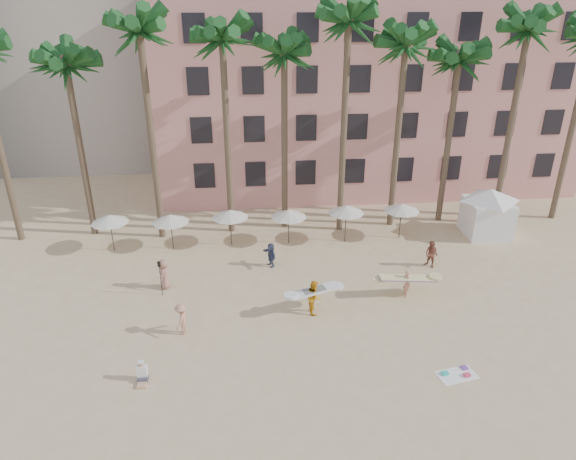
% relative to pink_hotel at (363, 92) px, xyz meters
% --- Properties ---
extents(ground, '(120.00, 120.00, 0.00)m').
position_rel_pink_hotel_xyz_m(ground, '(-7.00, -26.00, -8.00)').
color(ground, '#D1B789').
rests_on(ground, ground).
extents(pink_hotel, '(35.00, 14.00, 16.00)m').
position_rel_pink_hotel_xyz_m(pink_hotel, '(0.00, 0.00, 0.00)').
color(pink_hotel, '#DB8F85').
rests_on(pink_hotel, ground).
extents(palm_row, '(44.40, 5.40, 16.30)m').
position_rel_pink_hotel_xyz_m(palm_row, '(-6.49, -11.00, 4.97)').
color(palm_row, brown).
rests_on(palm_row, ground).
extents(umbrella_row, '(22.50, 2.70, 2.73)m').
position_rel_pink_hotel_xyz_m(umbrella_row, '(-10.00, -13.50, -5.67)').
color(umbrella_row, '#332B23').
rests_on(umbrella_row, ground).
extents(cabana, '(4.67, 4.67, 3.50)m').
position_rel_pink_hotel_xyz_m(cabana, '(6.35, -13.44, -5.93)').
color(cabana, white).
rests_on(cabana, ground).
extents(beach_towel, '(1.96, 1.33, 0.14)m').
position_rel_pink_hotel_xyz_m(beach_towel, '(-1.60, -27.99, -7.97)').
color(beach_towel, white).
rests_on(beach_towel, ground).
extents(carrier_yellow, '(3.32, 0.80, 1.68)m').
position_rel_pink_hotel_xyz_m(carrier_yellow, '(-1.90, -21.11, -7.03)').
color(carrier_yellow, tan).
rests_on(carrier_yellow, ground).
extents(carrier_white, '(2.85, 1.44, 1.94)m').
position_rel_pink_hotel_xyz_m(carrier_white, '(-7.47, -22.24, -6.98)').
color(carrier_white, orange).
rests_on(carrier_white, ground).
extents(beachgoers, '(17.51, 8.21, 1.87)m').
position_rel_pink_hotel_xyz_m(beachgoers, '(-9.91, -19.42, -7.13)').
color(beachgoers, tan).
rests_on(beachgoers, ground).
extents(paddle, '(0.18, 0.04, 2.23)m').
position_rel_pink_hotel_xyz_m(paddle, '(-16.00, -19.67, -6.59)').
color(paddle, black).
rests_on(paddle, ground).
extents(seated_man, '(0.46, 0.80, 1.03)m').
position_rel_pink_hotel_xyz_m(seated_man, '(-15.96, -27.02, -7.64)').
color(seated_man, '#3F3F4C').
rests_on(seated_man, ground).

